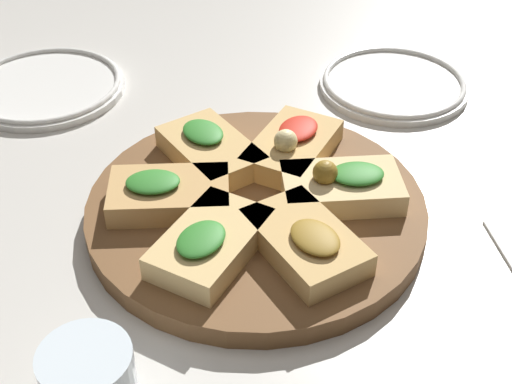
% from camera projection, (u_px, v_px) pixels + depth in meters
% --- Properties ---
extents(ground_plane, '(3.00, 3.00, 0.00)m').
position_uv_depth(ground_plane, '(256.00, 218.00, 0.81)').
color(ground_plane, beige).
extents(serving_board, '(0.38, 0.38, 0.02)m').
position_uv_depth(serving_board, '(256.00, 210.00, 0.80)').
color(serving_board, brown).
rests_on(serving_board, ground_plane).
extents(focaccia_slice_0, '(0.15, 0.15, 0.04)m').
position_uv_depth(focaccia_slice_0, '(210.00, 243.00, 0.72)').
color(focaccia_slice_0, '#DBB775').
rests_on(focaccia_slice_0, serving_board).
extents(focaccia_slice_1, '(0.11, 0.15, 0.04)m').
position_uv_depth(focaccia_slice_1, '(306.00, 241.00, 0.72)').
color(focaccia_slice_1, tan).
rests_on(focaccia_slice_1, serving_board).
extents(focaccia_slice_2, '(0.14, 0.10, 0.05)m').
position_uv_depth(focaccia_slice_2, '(342.00, 186.00, 0.79)').
color(focaccia_slice_2, '#E5C689').
rests_on(focaccia_slice_2, serving_board).
extents(focaccia_slice_3, '(0.15, 0.15, 0.05)m').
position_uv_depth(focaccia_slice_3, '(292.00, 146.00, 0.85)').
color(focaccia_slice_3, tan).
rests_on(focaccia_slice_3, serving_board).
extents(focaccia_slice_4, '(0.12, 0.15, 0.04)m').
position_uv_depth(focaccia_slice_4, '(210.00, 150.00, 0.85)').
color(focaccia_slice_4, tan).
rests_on(focaccia_slice_4, serving_board).
extents(focaccia_slice_5, '(0.14, 0.10, 0.04)m').
position_uv_depth(focaccia_slice_5, '(168.00, 194.00, 0.78)').
color(focaccia_slice_5, tan).
rests_on(focaccia_slice_5, serving_board).
extents(plate_left, '(0.23, 0.23, 0.02)m').
position_uv_depth(plate_left, '(45.00, 86.00, 1.03)').
color(plate_left, white).
rests_on(plate_left, ground_plane).
extents(plate_right, '(0.21, 0.21, 0.02)m').
position_uv_depth(plate_right, '(394.00, 83.00, 1.03)').
color(plate_right, white).
rests_on(plate_right, ground_plane).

